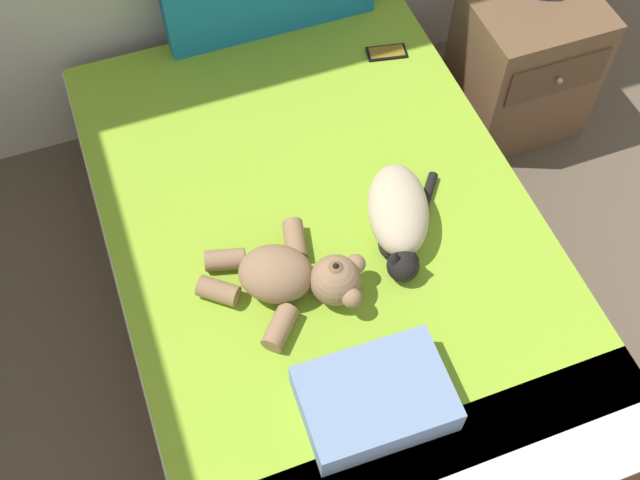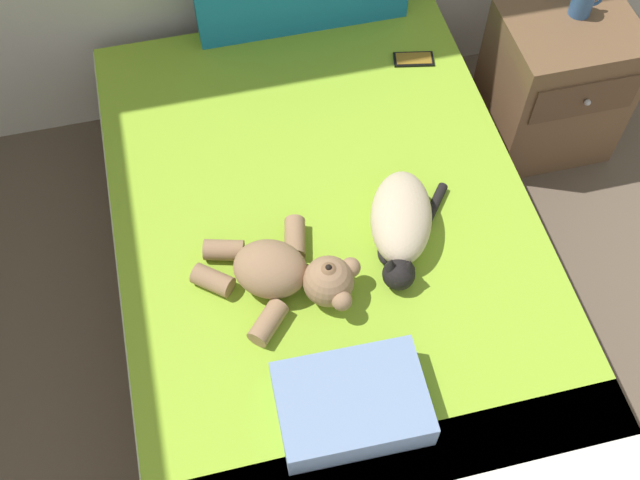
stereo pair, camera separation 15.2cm
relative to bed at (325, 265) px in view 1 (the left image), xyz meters
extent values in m
cube|color=brown|center=(0.00, 0.00, -0.11)|extent=(1.39, 2.04, 0.26)
cube|color=white|center=(0.00, 0.00, 0.12)|extent=(1.35, 1.98, 0.20)
cube|color=#8CB72D|center=(0.00, 0.06, 0.23)|extent=(1.34, 1.84, 0.02)
ellipsoid|color=#C6B293|center=(0.22, -0.07, 0.32)|extent=(0.29, 0.38, 0.15)
sphere|color=black|center=(0.16, -0.25, 0.29)|extent=(0.10, 0.10, 0.10)
cone|color=black|center=(0.18, -0.26, 0.35)|extent=(0.04, 0.04, 0.04)
cone|color=black|center=(0.13, -0.24, 0.35)|extent=(0.04, 0.04, 0.04)
cylinder|color=black|center=(0.35, 0.00, 0.26)|extent=(0.12, 0.15, 0.03)
ellipsoid|color=black|center=(0.15, -0.14, 0.26)|extent=(0.08, 0.11, 0.04)
ellipsoid|color=#937051|center=(-0.22, -0.16, 0.32)|extent=(0.28, 0.27, 0.15)
sphere|color=#937051|center=(-0.06, -0.24, 0.32)|extent=(0.15, 0.15, 0.15)
sphere|color=brown|center=(-0.06, -0.24, 0.37)|extent=(0.06, 0.06, 0.06)
sphere|color=black|center=(-0.06, -0.24, 0.40)|extent=(0.02, 0.02, 0.02)
sphere|color=#937051|center=(0.02, -0.21, 0.33)|extent=(0.06, 0.06, 0.06)
sphere|color=#937051|center=(-0.04, -0.31, 0.33)|extent=(0.06, 0.06, 0.06)
cylinder|color=#937051|center=(-0.12, -0.04, 0.27)|extent=(0.09, 0.14, 0.07)
cylinder|color=#937051|center=(-0.34, -0.03, 0.27)|extent=(0.13, 0.09, 0.07)
cylinder|color=#937051|center=(-0.25, -0.31, 0.27)|extent=(0.14, 0.14, 0.07)
cylinder|color=#937051|center=(-0.39, -0.13, 0.27)|extent=(0.14, 0.13, 0.07)
cube|color=black|center=(0.49, 0.65, 0.25)|extent=(0.16, 0.10, 0.01)
cube|color=olive|center=(0.49, 0.65, 0.25)|extent=(0.14, 0.08, 0.00)
cube|color=#728CB7|center=(-0.08, -0.61, 0.30)|extent=(0.41, 0.29, 0.11)
cube|color=brown|center=(1.06, 0.57, 0.06)|extent=(0.48, 0.41, 0.60)
cube|color=brown|center=(1.06, 0.36, 0.20)|extent=(0.41, 0.01, 0.17)
sphere|color=#B2B2B7|center=(1.06, 0.34, 0.20)|extent=(0.02, 0.02, 0.02)
camera|label=1|loc=(-0.49, -1.27, 2.27)|focal=42.98mm
camera|label=2|loc=(-0.34, -1.31, 2.27)|focal=42.98mm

